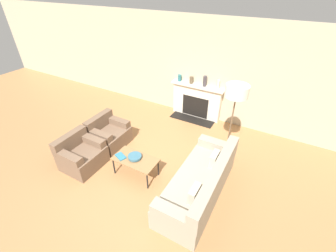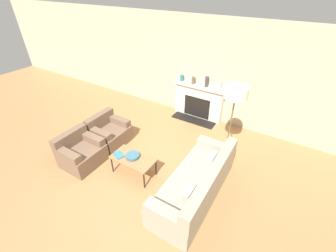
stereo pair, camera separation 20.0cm
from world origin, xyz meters
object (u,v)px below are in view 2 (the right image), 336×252
at_px(floor_lamp, 235,97).
at_px(mantel_vase_center_left, 193,80).
at_px(coffee_table, 133,159).
at_px(mantel_vase_right, 220,85).
at_px(couch, 197,184).
at_px(mantel_vase_left, 182,78).
at_px(armchair_near, 81,152).
at_px(bowl, 133,156).
at_px(book, 119,155).
at_px(armchair_far, 109,133).
at_px(fireplace, 198,102).
at_px(mantel_vase_center_right, 207,82).

bearing_deg(floor_lamp, mantel_vase_center_left, 137.58).
height_order(coffee_table, mantel_vase_right, mantel_vase_right).
distance_m(couch, mantel_vase_left, 3.49).
xyz_separation_m(armchair_near, bowl, (1.24, 0.38, 0.19)).
height_order(book, mantel_vase_right, mantel_vase_right).
height_order(couch, armchair_near, couch).
bearing_deg(armchair_far, mantel_vase_left, -18.48).
relative_size(armchair_far, book, 2.99).
distance_m(coffee_table, mantel_vase_left, 3.10).
height_order(armchair_far, bowl, armchair_far).
bearing_deg(couch, fireplace, -155.14).
bearing_deg(mantel_vase_left, armchair_near, -103.61).
xyz_separation_m(coffee_table, floor_lamp, (1.56, 1.48, 1.27)).
relative_size(armchair_near, mantel_vase_center_right, 2.86).
height_order(couch, mantel_vase_center_right, mantel_vase_center_right).
bearing_deg(fireplace, couch, -65.14).
height_order(bowl, floor_lamp, floor_lamp).
xyz_separation_m(armchair_far, coffee_table, (1.26, -0.56, 0.11)).
bearing_deg(armchair_far, floor_lamp, -71.92).
relative_size(floor_lamp, mantel_vase_left, 9.88).
xyz_separation_m(floor_lamp, mantel_vase_center_right, (-1.22, 1.49, -0.48)).
bearing_deg(mantel_vase_center_right, mantel_vase_left, 180.00).
bearing_deg(coffee_table, fireplace, 87.25).
bearing_deg(armchair_far, mantel_vase_right, -39.68).
height_order(armchair_near, coffee_table, armchair_near).
bearing_deg(mantel_vase_center_left, book, -94.45).
height_order(fireplace, mantel_vase_center_right, mantel_vase_center_right).
distance_m(couch, mantel_vase_center_left, 3.30).
relative_size(armchair_far, mantel_vase_right, 3.22).
relative_size(coffee_table, mantel_vase_right, 3.57).
relative_size(coffee_table, mantel_vase_center_left, 4.66).
distance_m(mantel_vase_left, mantel_vase_center_left, 0.38).
relative_size(book, floor_lamp, 0.15).
relative_size(couch, floor_lamp, 1.18).
bearing_deg(armchair_near, mantel_vase_right, -31.00).
height_order(book, mantel_vase_left, mantel_vase_left).
bearing_deg(mantel_vase_right, floor_lamp, -61.23).
xyz_separation_m(fireplace, mantel_vase_center_left, (-0.22, 0.02, 0.64)).
distance_m(fireplace, book, 3.09).
xyz_separation_m(floor_lamp, mantel_vase_left, (-2.02, 1.49, -0.53)).
xyz_separation_m(mantel_vase_center_right, mantel_vase_right, (0.40, 0.00, -0.02)).
bearing_deg(bowl, mantel_vase_center_left, 91.08).
height_order(mantel_vase_left, mantel_vase_center_left, mantel_vase_center_left).
height_order(armchair_near, book, armchair_near).
distance_m(coffee_table, floor_lamp, 2.50).
distance_m(floor_lamp, mantel_vase_center_right, 1.99).
bearing_deg(book, bowl, 42.79).
bearing_deg(armchair_far, coffee_table, -113.99).
bearing_deg(bowl, fireplace, 86.85).
bearing_deg(mantel_vase_center_left, armchair_near, -109.63).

